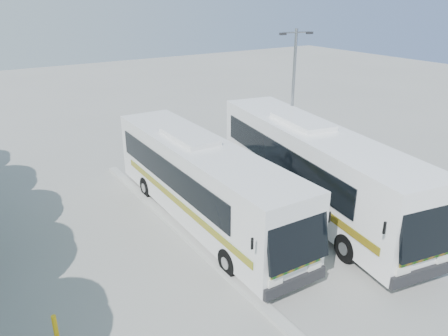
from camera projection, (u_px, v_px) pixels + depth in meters
ground at (252, 236)px, 17.69m from camera, size 100.00×100.00×0.00m
kerb_divider at (179, 229)px, 18.06m from camera, size 0.40×16.00×0.15m
coach_main at (202, 180)px, 18.25m from camera, size 2.83×12.42×3.43m
coach_adjacent at (313, 166)px, 19.36m from camera, size 4.92×13.57×3.69m
lamppost at (293, 97)px, 22.57m from camera, size 1.84×0.51×7.56m
bollard at (56, 330)px, 12.11m from camera, size 0.16×0.16×0.97m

